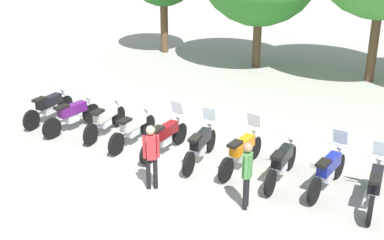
# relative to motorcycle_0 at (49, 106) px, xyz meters

# --- Properties ---
(ground_plane) EXTENTS (80.00, 80.00, 0.00)m
(ground_plane) POSITION_rel_motorcycle_0_xyz_m (5.03, -0.34, -0.50)
(ground_plane) COLOR #9E9B93
(motorcycle_0) EXTENTS (0.62, 2.19, 0.99)m
(motorcycle_0) POSITION_rel_motorcycle_0_xyz_m (0.00, 0.00, 0.00)
(motorcycle_0) COLOR black
(motorcycle_0) RESTS_ON ground_plane
(motorcycle_1) EXTENTS (0.71, 2.17, 0.99)m
(motorcycle_1) POSITION_rel_motorcycle_0_xyz_m (1.12, -0.22, 0.00)
(motorcycle_1) COLOR black
(motorcycle_1) RESTS_ON ground_plane
(motorcycle_2) EXTENTS (0.62, 2.19, 0.99)m
(motorcycle_2) POSITION_rel_motorcycle_0_xyz_m (2.23, -0.06, 0.00)
(motorcycle_2) COLOR black
(motorcycle_2) RESTS_ON ground_plane
(motorcycle_3) EXTENTS (0.62, 2.19, 0.99)m
(motorcycle_3) POSITION_rel_motorcycle_0_xyz_m (3.35, -0.27, 0.00)
(motorcycle_3) COLOR black
(motorcycle_3) RESTS_ON ground_plane
(motorcycle_4) EXTENTS (0.62, 2.19, 1.37)m
(motorcycle_4) POSITION_rel_motorcycle_0_xyz_m (4.47, -0.38, 0.01)
(motorcycle_4) COLOR black
(motorcycle_4) RESTS_ON ground_plane
(motorcycle_5) EXTENTS (0.62, 2.19, 1.37)m
(motorcycle_5) POSITION_rel_motorcycle_0_xyz_m (5.58, -0.43, 0.01)
(motorcycle_5) COLOR black
(motorcycle_5) RESTS_ON ground_plane
(motorcycle_6) EXTENTS (0.64, 2.19, 1.37)m
(motorcycle_6) POSITION_rel_motorcycle_0_xyz_m (6.71, -0.31, 0.01)
(motorcycle_6) COLOR black
(motorcycle_6) RESTS_ON ground_plane
(motorcycle_7) EXTENTS (0.62, 2.19, 0.99)m
(motorcycle_7) POSITION_rel_motorcycle_0_xyz_m (7.82, -0.46, 0.00)
(motorcycle_7) COLOR black
(motorcycle_7) RESTS_ON ground_plane
(motorcycle_8) EXTENTS (0.68, 2.18, 1.37)m
(motorcycle_8) POSITION_rel_motorcycle_0_xyz_m (8.94, -0.37, 0.01)
(motorcycle_8) COLOR black
(motorcycle_8) RESTS_ON ground_plane
(motorcycle_9) EXTENTS (0.62, 2.19, 1.37)m
(motorcycle_9) POSITION_rel_motorcycle_0_xyz_m (10.05, -0.64, 0.01)
(motorcycle_9) COLOR black
(motorcycle_9) RESTS_ON ground_plane
(person_0) EXTENTS (0.24, 0.41, 1.60)m
(person_0) POSITION_rel_motorcycle_0_xyz_m (7.51, -2.04, 0.42)
(person_0) COLOR black
(person_0) RESTS_ON ground_plane
(person_2) EXTENTS (0.38, 0.30, 1.64)m
(person_2) POSITION_rel_motorcycle_0_xyz_m (5.17, -2.24, 0.45)
(person_2) COLOR black
(person_2) RESTS_ON ground_plane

